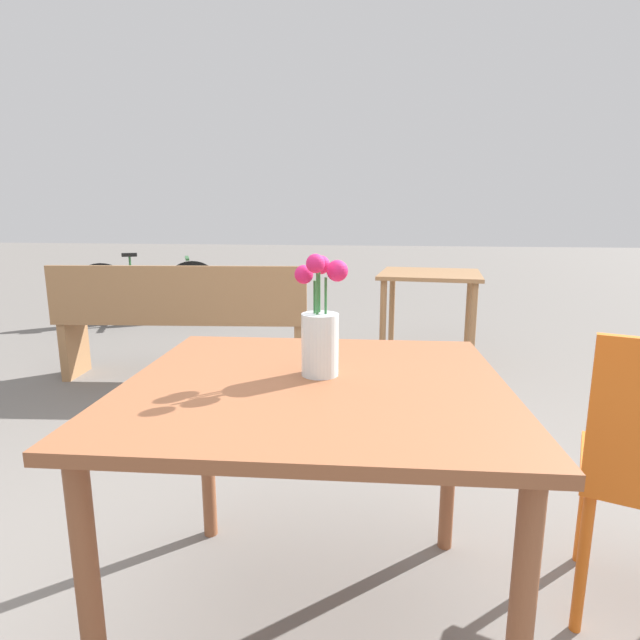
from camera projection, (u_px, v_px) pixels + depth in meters
ground_plane at (316, 625)px, 1.47m from camera, size 40.00×40.00×0.00m
table_front at (315, 414)px, 1.34m from camera, size 1.05×0.98×0.76m
flower_vase at (320, 333)px, 1.34m from camera, size 0.14×0.14×0.33m
bench_near at (182, 317)px, 3.60m from camera, size 1.85×0.56×0.85m
table_back at (430, 287)px, 4.06m from camera, size 0.86×0.87×0.74m
bicycle at (149, 290)px, 5.70m from camera, size 1.53×0.75×0.79m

